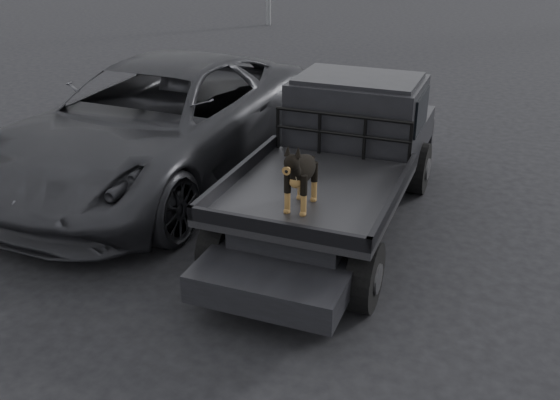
% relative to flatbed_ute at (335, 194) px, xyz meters
% --- Properties ---
extents(ground, '(120.00, 120.00, 0.00)m').
position_rel_flatbed_ute_xyz_m(ground, '(0.75, -1.43, -0.46)').
color(ground, black).
rests_on(ground, ground).
extents(flatbed_ute, '(2.00, 5.40, 0.92)m').
position_rel_flatbed_ute_xyz_m(flatbed_ute, '(0.00, 0.00, 0.00)').
color(flatbed_ute, black).
rests_on(flatbed_ute, ground).
extents(ute_cab, '(1.72, 1.30, 0.88)m').
position_rel_flatbed_ute_xyz_m(ute_cab, '(-0.00, 0.95, 0.90)').
color(ute_cab, black).
rests_on(ute_cab, flatbed_ute).
extents(headache_rack, '(1.80, 0.08, 0.55)m').
position_rel_flatbed_ute_xyz_m(headache_rack, '(-0.00, 0.20, 0.74)').
color(headache_rack, black).
rests_on(headache_rack, flatbed_ute).
extents(dog, '(0.32, 0.60, 0.74)m').
position_rel_flatbed_ute_xyz_m(dog, '(0.02, -1.42, 0.83)').
color(dog, black).
rests_on(dog, flatbed_ute).
extents(parked_suv, '(3.12, 6.49, 1.78)m').
position_rel_flatbed_ute_xyz_m(parked_suv, '(-3.00, 0.64, 0.43)').
color(parked_suv, '#292A2E').
rests_on(parked_suv, ground).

